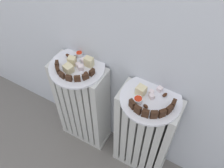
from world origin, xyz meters
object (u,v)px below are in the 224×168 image
object	(u,v)px
fork	(76,64)
jam_bowl_left	(79,54)
jam_bowl_right	(138,100)
radiator_left	(83,106)
plate_right	(151,99)
plate_left	(77,67)
radiator_right	(144,135)

from	to	relation	value
fork	jam_bowl_left	bearing A→B (deg)	106.69
jam_bowl_left	jam_bowl_right	distance (m)	0.41
radiator_left	jam_bowl_right	bearing A→B (deg)	-7.23
radiator_left	plate_right	size ratio (longest dim) A/B	2.33
radiator_left	jam_bowl_left	bearing A→B (deg)	114.17
plate_left	jam_bowl_left	bearing A→B (deg)	114.17
fork	jam_bowl_right	bearing A→B (deg)	-8.10
plate_left	plate_right	xyz separation A→B (m)	(0.40, 0.00, 0.00)
radiator_right	jam_bowl_right	distance (m)	0.36
jam_bowl_left	fork	world-z (taller)	jam_bowl_left
plate_left	jam_bowl_right	bearing A→B (deg)	-7.23
plate_left	plate_right	distance (m)	0.40
radiator_left	fork	size ratio (longest dim) A/B	6.88
radiator_right	fork	bearing A→B (deg)	178.98
radiator_right	plate_right	world-z (taller)	plate_right
radiator_right	jam_bowl_left	distance (m)	0.57
radiator_left	radiator_right	bearing A→B (deg)	0.00
plate_left	plate_right	size ratio (longest dim) A/B	1.00
jam_bowl_right	fork	size ratio (longest dim) A/B	0.44
jam_bowl_right	fork	bearing A→B (deg)	171.90
plate_left	fork	size ratio (longest dim) A/B	2.96
plate_right	jam_bowl_right	size ratio (longest dim) A/B	6.79
jam_bowl_right	plate_right	bearing A→B (deg)	46.05
radiator_right	fork	size ratio (longest dim) A/B	6.88
jam_bowl_left	plate_left	bearing A→B (deg)	-65.83
jam_bowl_right	jam_bowl_left	bearing A→B (deg)	163.59
jam_bowl_right	radiator_left	bearing A→B (deg)	172.77
plate_left	plate_right	world-z (taller)	same
radiator_right	plate_left	xyz separation A→B (m)	(-0.40, 0.00, 0.34)
plate_right	jam_bowl_right	distance (m)	0.07
radiator_right	jam_bowl_left	world-z (taller)	jam_bowl_left
plate_right	jam_bowl_left	xyz separation A→B (m)	(-0.43, 0.07, 0.02)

